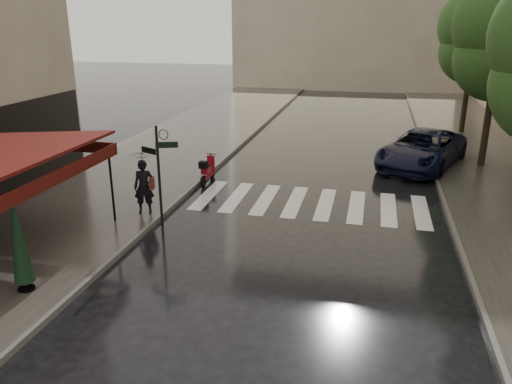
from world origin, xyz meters
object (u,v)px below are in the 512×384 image
at_px(parked_car, 422,149).
at_px(parasol_back, 18,237).
at_px(scooter, 207,171).
at_px(pedestrian_with_umbrella, 142,163).

xyz_separation_m(parked_car, parasol_back, (-9.58, -13.06, 0.66)).
bearing_deg(scooter, parasol_back, -99.39).
xyz_separation_m(scooter, parked_car, (8.20, 4.16, 0.31)).
relative_size(scooter, parked_car, 0.27).
height_order(parked_car, parasol_back, parasol_back).
relative_size(parked_car, parasol_back, 2.30).
distance_m(scooter, parasol_back, 9.06).
height_order(pedestrian_with_umbrella, scooter, pedestrian_with_umbrella).
relative_size(pedestrian_with_umbrella, parasol_back, 1.02).
distance_m(pedestrian_with_umbrella, parked_car, 12.06).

